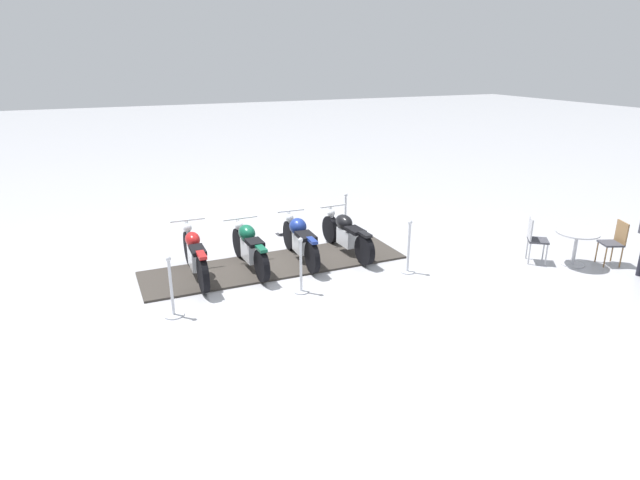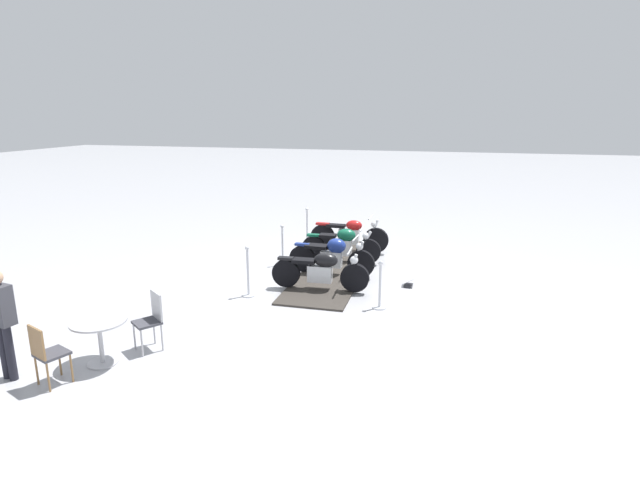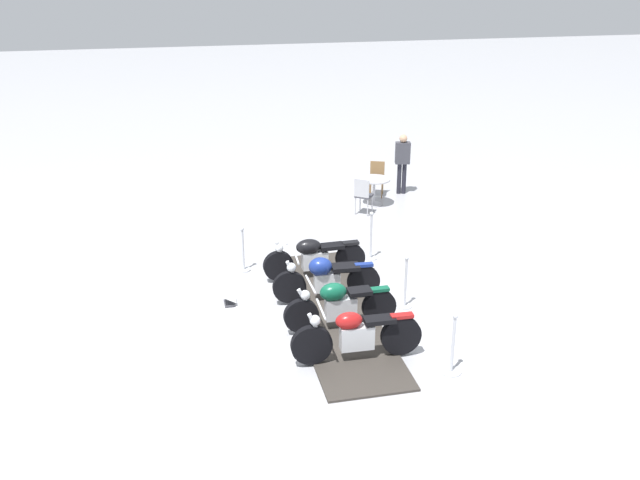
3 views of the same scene
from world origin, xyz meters
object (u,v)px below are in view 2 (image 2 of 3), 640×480
cafe_chair_across_table (46,351)px  cafe_chair_near_table (151,317)px  motorcycle_maroon (350,235)px  bystander_person (1,315)px  motorcycle_forest (342,244)px  motorcycle_black (321,270)px  stanchion_left_rear (307,232)px  stanchion_left_mid (283,251)px  cafe_table (99,331)px  stanchion_right_front (380,292)px  info_placard (408,283)px  motorcycle_navy (333,255)px  stanchion_left_front (248,279)px

cafe_chair_across_table → cafe_chair_near_table: bearing=-7.3°
motorcycle_maroon → bystander_person: 8.97m
bystander_person → motorcycle_maroon: bearing=-13.1°
motorcycle_forest → motorcycle_black: bearing=-91.5°
stanchion_left_rear → motorcycle_forest: bearing=129.8°
stanchion_left_mid → motorcycle_maroon: bearing=-130.3°
motorcycle_forest → stanchion_left_mid: 1.57m
cafe_chair_near_table → cafe_chair_across_table: (0.79, 1.44, -0.02)m
motorcycle_forest → stanchion_left_rear: stanchion_left_rear is taller
stanchion_left_mid → cafe_table: size_ratio=1.26×
motorcycle_maroon → cafe_chair_across_table: size_ratio=2.36×
stanchion_left_rear → bystander_person: size_ratio=0.64×
bystander_person → stanchion_right_front: bearing=-39.6°
motorcycle_black → info_placard: motorcycle_black is taller
motorcycle_forest → info_placard: 2.37m
stanchion_left_rear → motorcycle_maroon: bearing=155.4°
motorcycle_black → stanchion_left_mid: stanchion_left_mid is taller
motorcycle_navy → motorcycle_forest: bearing=92.5°
motorcycle_navy → bystander_person: size_ratio=1.25×
motorcycle_navy → stanchion_left_rear: size_ratio=1.96×
motorcycle_maroon → motorcycle_forest: bearing=-88.2°
motorcycle_maroon → cafe_chair_near_table: (1.97, 6.82, 0.06)m
motorcycle_black → stanchion_left_rear: size_ratio=2.02×
motorcycle_maroon → info_placard: (-1.90, 2.51, -0.44)m
stanchion_left_front → cafe_chair_near_table: bearing=78.5°
motorcycle_maroon → info_placard: bearing=-52.3°
cafe_chair_across_table → info_placard: bearing=-17.6°
motorcycle_forest → cafe_table: bearing=-113.4°
motorcycle_maroon → cafe_chair_near_table: 7.10m
motorcycle_forest → stanchion_left_rear: size_ratio=1.94×
motorcycle_black → stanchion_left_rear: 4.29m
motorcycle_navy → stanchion_right_front: (-1.42, 1.78, -0.18)m
motorcycle_maroon → stanchion_left_rear: 1.61m
stanchion_right_front → cafe_chair_across_table: stanchion_right_front is taller
motorcycle_navy → stanchion_left_front: size_ratio=1.91×
stanchion_left_mid → bystander_person: bystander_person is taller
motorcycle_black → stanchion_left_rear: (1.51, -4.01, -0.16)m
motorcycle_forest → stanchion_left_rear: bearing=127.7°
motorcycle_black → cafe_chair_across_table: bearing=-122.5°
cafe_table → bystander_person: bystander_person is taller
motorcycle_maroon → cafe_chair_near_table: motorcycle_maroon is taller
motorcycle_forest → stanchion_right_front: 3.23m
motorcycle_black → bystander_person: bystander_person is taller
motorcycle_forest → motorcycle_maroon: size_ratio=0.94×
motorcycle_navy → motorcycle_maroon: 2.23m
stanchion_left_rear → cafe_table: 8.22m
motorcycle_forest → motorcycle_navy: bearing=-91.7°
stanchion_left_front → cafe_table: stanchion_left_front is taller
stanchion_left_rear → stanchion_left_mid: 2.36m
stanchion_left_mid → info_placard: size_ratio=3.25×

